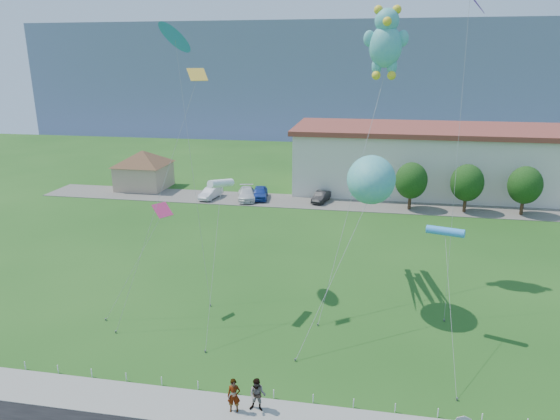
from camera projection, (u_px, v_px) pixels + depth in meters
The scene contains 24 objects.
ground at pixel (260, 380), 26.63m from camera, with size 160.00×160.00×0.00m, color #1D4B15.
sidewalk at pixel (248, 414), 24.03m from camera, with size 80.00×2.50×0.10m, color gray.
parking_strip at pixel (323, 203), 59.60m from camera, with size 70.00×6.00×0.06m, color #59544C.
hill_ridge at pixel (353, 75), 136.08m from camera, with size 160.00×50.00×25.00m, color slate.
pavilion at pixel (143, 166), 65.61m from camera, with size 9.20×9.20×5.00m.
warehouse at pixel (537, 162), 62.51m from camera, with size 61.00×15.00×8.20m.
rope_fence at pixel (254, 392), 25.33m from camera, with size 26.05×0.05×0.50m.
tree_near at pixel (411, 181), 56.00m from camera, with size 3.60×3.60×5.47m.
tree_mid at pixel (467, 183), 54.99m from camera, with size 3.60×3.60×5.47m.
tree_far at pixel (525, 185), 53.98m from camera, with size 3.60×3.60×5.47m.
pedestrian_left at pixel (234, 396), 23.92m from camera, with size 0.64×0.42×1.75m, color gray.
pedestrian_right at pixel (257, 395), 23.99m from camera, with size 0.84×0.65×1.72m, color gray.
parked_car_silver at pixel (211, 193), 61.14m from camera, with size 1.42×4.08×1.34m, color silver.
parked_car_white at pixel (247, 194), 60.61m from camera, with size 2.01×4.93×1.43m, color silver.
parked_car_blue at pixel (260, 193), 60.96m from camera, with size 1.78×4.43×1.51m, color #1C3A9C.
parked_car_black at pixel (321, 197), 59.70m from camera, with size 1.35×3.86×1.27m, color black.
octopus_kite at pixel (371, 185), 33.23m from camera, with size 5.37×13.67×10.57m.
teddy_bear_kite at pixel (386, 41), 35.54m from camera, with size 5.11×10.79×20.10m.
small_kite_yellow at pixel (186, 110), 30.83m from camera, with size 5.07×5.75×15.98m.
small_kite_purple at pixel (470, 3), 32.19m from camera, with size 1.80×6.59×21.16m.
small_kite_cyan at pixel (445, 232), 29.57m from camera, with size 0.57×8.00×7.09m.
small_kite_blue at pixel (176, 44), 33.84m from camera, with size 4.01×4.79×18.56m.
small_kite_white at pixel (221, 184), 31.86m from camera, with size 0.69×6.70×9.29m.
small_kite_pink at pixel (157, 220), 32.42m from camera, with size 4.14×3.10×7.49m.
Camera 1 is at (5.08, -22.31, 16.44)m, focal length 32.00 mm.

